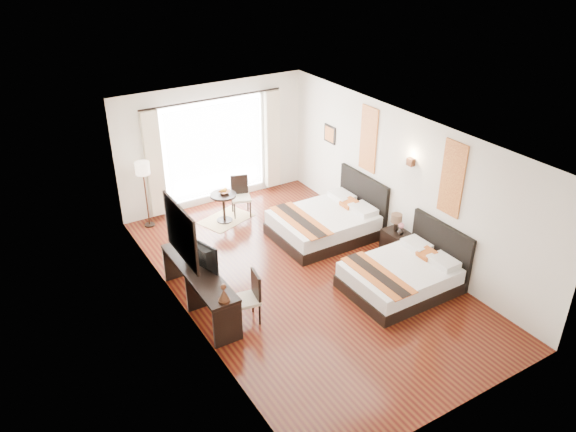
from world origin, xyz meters
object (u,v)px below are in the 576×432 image
console_desk (200,289)px  fruit_bowl (224,193)px  bed_far (327,222)px  side_table (224,208)px  nightstand (396,242)px  floor_lamp (143,173)px  bed_near (404,275)px  desk_chair (247,307)px  window_chair (241,203)px  vase (401,230)px  television (196,255)px  table_lamp (396,219)px

console_desk → fruit_bowl: (1.73, 2.62, 0.30)m
bed_far → side_table: bearing=132.9°
nightstand → floor_lamp: floor_lamp is taller
bed_near → side_table: bed_near is taller
console_desk → fruit_bowl: bearing=56.6°
bed_far → nightstand: bearing=-59.7°
bed_near → bed_far: size_ratio=0.93×
nightstand → desk_chair: 3.52m
bed_far → window_chair: 2.09m
side_table → floor_lamp: bearing=155.8°
vase → floor_lamp: (-3.80, 3.75, 0.68)m
bed_near → desk_chair: 2.89m
vase → console_desk: bearing=173.3°
console_desk → television: bearing=76.0°
bed_near → table_lamp: 1.33m
bed_near → console_desk: (-3.33, 1.36, 0.10)m
window_chair → console_desk: bearing=-20.5°
table_lamp → floor_lamp: 5.26m
television → vase: bearing=-114.4°
bed_far → nightstand: 1.50m
bed_far → console_desk: bed_far is taller
vase → fruit_bowl: size_ratio=0.55×
television → bed_far: bearing=-91.8°
side_table → window_chair: window_chair is taller
fruit_bowl → window_chair: window_chair is taller
floor_lamp → window_chair: floor_lamp is taller
vase → window_chair: window_chair is taller
bed_far → console_desk: 3.39m
fruit_bowl → side_table: bearing=-162.2°
floor_lamp → television: bearing=-93.5°
window_chair → nightstand: bearing=49.3°
table_lamp → window_chair: window_chair is taller
bed_far → desk_chair: 3.20m
nightstand → side_table: size_ratio=0.78×
nightstand → console_desk: console_desk is taller
floor_lamp → window_chair: bearing=-16.4°
bed_near → fruit_bowl: bearing=112.0°
table_lamp → desk_chair: 3.55m
television → side_table: size_ratio=1.29×
nightstand → vase: size_ratio=3.92×
console_desk → window_chair: 3.46m
television → desk_chair: size_ratio=0.95×
table_lamp → floor_lamp: bearing=136.6°
table_lamp → floor_lamp: size_ratio=0.23×
television → floor_lamp: (0.20, 3.19, 0.25)m
console_desk → side_table: size_ratio=3.37×
bed_near → nightstand: size_ratio=3.78×
window_chair → side_table: bearing=-60.8°
desk_chair → bed_near: bearing=176.6°
nightstand → vase: (-0.00, -0.11, 0.32)m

